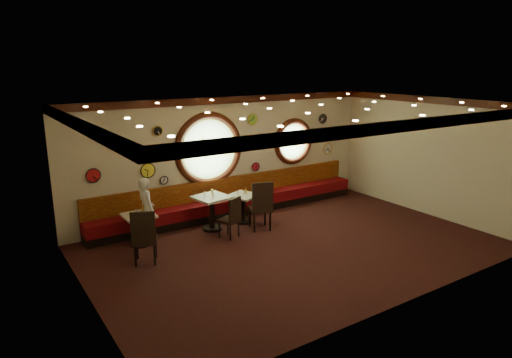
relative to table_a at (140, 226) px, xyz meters
name	(u,v)px	position (x,y,z in m)	size (l,w,h in m)	color
floor	(295,247)	(2.90, -2.03, -0.47)	(9.00, 6.00, 0.00)	black
ceiling	(299,105)	(2.90, -2.03, 2.73)	(9.00, 6.00, 0.02)	#BC8335
wall_back	(228,156)	(2.90, 0.97, 1.13)	(9.00, 0.02, 3.20)	beige
wall_front	(409,216)	(2.90, -5.03, 1.13)	(9.00, 0.02, 3.20)	beige
wall_left	(83,215)	(-1.60, -2.03, 1.13)	(0.02, 6.00, 3.20)	beige
wall_right	(428,156)	(7.40, -2.03, 1.13)	(0.02, 6.00, 3.20)	beige
molding_back	(229,100)	(2.90, 0.92, 2.64)	(9.00, 0.10, 0.18)	#37130A
molding_front	(415,125)	(2.90, -4.98, 2.64)	(9.00, 0.10, 0.18)	#37130A
molding_left	(77,124)	(-1.55, -2.03, 2.64)	(0.10, 6.00, 0.18)	#37130A
molding_right	(432,100)	(7.35, -2.03, 2.64)	(0.10, 6.00, 0.18)	#37130A
banquette_base	(234,211)	(2.90, 0.69, -0.37)	(8.00, 0.55, 0.20)	black
banquette_seat	(234,202)	(2.90, 0.69, -0.12)	(8.00, 0.55, 0.30)	#5E080E
banquette_back	(230,187)	(2.90, 0.91, 0.28)	(8.00, 0.10, 0.55)	#5E0F07
porthole_left_glass	(209,149)	(2.30, 0.96, 1.38)	(1.66, 1.66, 0.02)	#98CA79
porthole_left_frame	(209,149)	(2.30, 0.95, 1.38)	(1.98, 1.98, 0.18)	#37130A
porthole_left_ring	(209,149)	(2.30, 0.92, 1.38)	(1.61, 1.61, 0.03)	gold
porthole_right_glass	(293,141)	(5.10, 0.96, 1.33)	(1.10, 1.10, 0.02)	#98CA79
porthole_right_frame	(293,141)	(5.10, 0.95, 1.33)	(1.38, 1.38, 0.18)	#37130A
porthole_right_ring	(294,142)	(5.10, 0.92, 1.33)	(1.09, 1.09, 0.03)	gold
wall_clock_0	(93,175)	(-0.70, 0.93, 1.08)	(0.32, 0.32, 0.03)	red
wall_clock_1	(323,119)	(6.20, 0.93, 1.93)	(0.28, 0.28, 0.03)	black
wall_clock_2	(164,180)	(1.00, 0.93, 0.73)	(0.20, 0.20, 0.03)	white
wall_clock_3	(148,170)	(0.60, 0.93, 1.03)	(0.36, 0.36, 0.03)	yellow
wall_clock_4	(270,139)	(4.25, 0.93, 1.48)	(0.22, 0.22, 0.03)	#DFCA4A
wall_clock_5	(252,119)	(3.65, 0.93, 2.08)	(0.30, 0.30, 0.03)	#7AB939
wall_clock_6	(157,131)	(0.90, 0.93, 1.98)	(0.24, 0.24, 0.03)	black
wall_clock_7	(328,149)	(6.45, 0.93, 0.98)	(0.34, 0.34, 0.03)	silver
wall_clock_8	(255,167)	(3.75, 0.93, 0.73)	(0.24, 0.24, 0.03)	red
wall_clock_9	(108,139)	(-0.30, 0.93, 1.88)	(0.26, 0.26, 0.03)	#A0B824
table_a	(140,226)	(0.00, 0.00, 0.00)	(0.67, 0.67, 0.74)	black
table_b	(212,209)	(1.85, 0.00, 0.08)	(0.90, 0.90, 0.87)	black
table_c	(243,205)	(2.78, 0.02, 0.01)	(0.90, 0.90, 0.75)	black
chair_a	(144,234)	(-0.26, -1.05, 0.20)	(0.65, 0.65, 0.73)	black
chair_b	(232,215)	(1.99, -0.75, 0.11)	(0.55, 0.55, 0.62)	black
chair_c	(261,203)	(2.85, -0.72, 0.25)	(0.66, 0.66, 0.78)	black
condiment_a_salt	(136,212)	(-0.03, 0.08, 0.32)	(0.04, 0.04, 0.10)	silver
condiment_b_salt	(205,194)	(1.73, 0.12, 0.45)	(0.04, 0.04, 0.10)	silver
condiment_c_salt	(238,193)	(2.67, 0.12, 0.33)	(0.03, 0.03, 0.09)	#B9BABE
condiment_a_pepper	(142,213)	(0.05, -0.06, 0.32)	(0.04, 0.04, 0.10)	#BABBBF
condiment_b_pepper	(213,194)	(1.88, -0.04, 0.45)	(0.04, 0.04, 0.11)	silver
condiment_c_pepper	(244,193)	(2.80, 0.01, 0.34)	(0.04, 0.04, 0.10)	silver
condiment_a_bottle	(143,209)	(0.14, 0.11, 0.36)	(0.05, 0.05, 0.17)	#C5802E
condiment_b_bottle	(212,192)	(1.91, 0.06, 0.48)	(0.05, 0.05, 0.15)	gold
condiment_c_bottle	(246,191)	(2.88, 0.04, 0.37)	(0.05, 0.05, 0.17)	gold
waiter	(147,210)	(0.25, 0.17, 0.30)	(0.56, 0.37, 1.53)	silver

